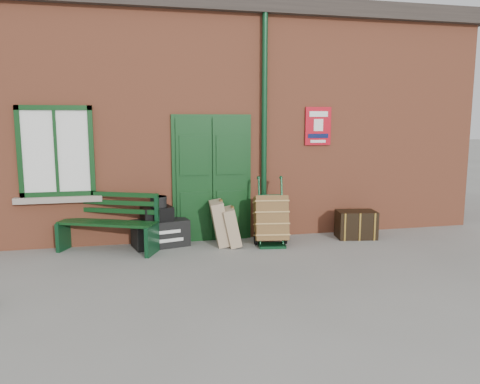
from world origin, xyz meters
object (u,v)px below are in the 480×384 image
object	(u,v)px
porter_trolley	(271,219)
bench	(109,221)
houdini_trunk	(161,233)
dark_trunk	(356,224)

from	to	relation	value
porter_trolley	bench	bearing A→B (deg)	-176.77
houdini_trunk	dark_trunk	xyz separation A→B (m)	(3.56, -0.24, 0.02)
bench	dark_trunk	bearing A→B (deg)	22.72
bench	porter_trolley	distance (m)	2.74
bench	dark_trunk	world-z (taller)	bench
porter_trolley	dark_trunk	xyz separation A→B (m)	(1.68, 0.11, -0.20)
dark_trunk	houdini_trunk	bearing A→B (deg)	-174.28
bench	houdini_trunk	bearing A→B (deg)	31.25
bench	dark_trunk	distance (m)	4.41
porter_trolley	dark_trunk	size ratio (longest dim) A/B	1.66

